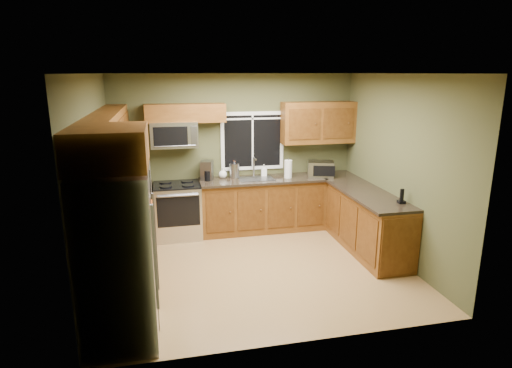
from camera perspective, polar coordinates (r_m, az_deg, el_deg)
name	(u,v)px	position (r m, az deg, el deg)	size (l,w,h in m)	color
floor	(258,268)	(6.24, 0.24, -11.10)	(4.20, 4.20, 0.00)	olive
ceiling	(258,73)	(5.63, 0.27, 14.52)	(4.20, 4.20, 0.00)	white
back_wall	(236,153)	(7.52, -2.74, 4.19)	(4.20, 4.20, 0.00)	#434627
front_wall	(299,219)	(4.12, 5.73, -4.73)	(4.20, 4.20, 0.00)	#434627
left_wall	(95,185)	(5.72, -20.73, -0.09)	(3.60, 3.60, 0.00)	#434627
right_wall	(399,169)	(6.56, 18.47, 1.90)	(3.60, 3.60, 0.00)	#434627
window	(252,141)	(7.52, -0.47, 5.77)	(1.12, 0.03, 1.02)	white
base_cabinets_left	(128,236)	(6.40, -16.76, -6.69)	(0.60, 2.65, 0.90)	brown
countertop_left	(127,205)	(6.25, -16.84, -2.66)	(0.65, 2.65, 0.04)	black
base_cabinets_back	(262,205)	(7.53, 0.85, -2.85)	(2.17, 0.60, 0.90)	brown
countertop_back	(263,180)	(7.38, 0.90, 0.58)	(2.17, 0.65, 0.04)	black
base_cabinets_peninsula	(359,217)	(7.12, 13.60, -4.31)	(0.60, 2.52, 0.90)	brown
countertop_peninsula	(359,189)	(6.98, 13.62, -0.66)	(0.65, 2.50, 0.04)	black
upper_cabinets_left	(109,138)	(6.07, -19.01, 5.78)	(0.33, 2.65, 0.72)	brown
upper_cabinets_back_left	(185,113)	(7.16, -9.39, 9.31)	(1.30, 0.33, 0.30)	brown
upper_cabinets_back_right	(318,123)	(7.66, 8.29, 8.10)	(1.30, 0.33, 0.72)	brown
upper_cabinet_over_fridge	(108,147)	(4.28, -19.13, 4.67)	(0.72, 0.90, 0.38)	brown
refrigerator	(118,258)	(4.59, -17.93, -9.34)	(0.74, 0.90, 1.80)	#B7B7BC
range	(178,210)	(7.31, -10.37, -3.47)	(0.76, 0.69, 0.94)	#B7B7BC
microwave	(174,134)	(7.17, -10.87, 6.50)	(0.76, 0.41, 0.42)	#B7B7BC
sink	(256,178)	(7.36, 0.00, 0.81)	(0.60, 0.42, 0.36)	slate
toaster_oven	(321,169)	(7.57, 8.62, 1.99)	(0.51, 0.45, 0.27)	#B7B7BC
coffee_maker	(207,171)	(7.31, -6.54, 1.74)	(0.25, 0.30, 0.33)	slate
kettle	(234,170)	(7.42, -2.90, 1.90)	(0.22, 0.22, 0.30)	#B7B7BC
paper_towel_roll	(288,169)	(7.41, 4.31, 2.01)	(0.15, 0.15, 0.34)	white
soap_bottle_a	(235,169)	(7.47, -2.88, 2.01)	(0.11, 0.11, 0.28)	#E15815
soap_bottle_b	(264,170)	(7.54, 1.06, 1.85)	(0.09, 0.10, 0.21)	white
soap_bottle_c	(223,173)	(7.42, -4.45, 1.51)	(0.14, 0.14, 0.18)	white
cordless_phone	(402,199)	(6.30, 18.83, -1.90)	(0.10, 0.10, 0.21)	black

